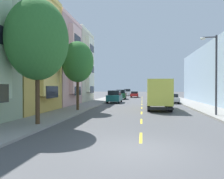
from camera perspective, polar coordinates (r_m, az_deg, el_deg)
ground_plane at (r=38.43m, az=8.00°, el=-3.02°), size 160.00×160.00×0.00m
sidewalk_left at (r=37.13m, az=-3.04°, el=-3.04°), size 3.20×120.00×0.14m
sidewalk_right at (r=37.10m, az=19.04°, el=-3.07°), size 3.20×120.00×0.14m
lane_centerline_dashes at (r=32.94m, az=7.98°, el=-3.62°), size 0.14×47.20×0.01m
townhouse_third_rose at (r=30.01m, az=-19.44°, el=6.39°), size 10.87×7.60×11.34m
townhouse_fourth_cream at (r=37.26m, az=-14.48°, el=5.56°), size 11.78×7.60×11.72m
street_tree_nearest at (r=14.38m, az=-19.30°, el=12.38°), size 3.84×3.84×7.75m
street_tree_second at (r=21.97m, az=-9.15°, el=7.26°), size 3.21×3.21×6.91m
street_lamp at (r=19.59m, az=25.63°, el=5.05°), size 1.35×0.28×6.57m
delivery_box_truck at (r=23.68m, az=12.29°, el=-0.82°), size 2.51×7.06×3.22m
parked_wagon_charcoal at (r=46.56m, az=13.57°, el=-1.41°), size 1.94×4.75×1.50m
parked_sedan_silver at (r=33.86m, az=15.60°, el=-2.26°), size 1.82×4.51×1.43m
parked_suv_forest at (r=43.50m, az=2.43°, el=-1.30°), size 2.06×4.84×1.93m
parked_suv_white at (r=61.65m, az=4.13°, el=-0.74°), size 2.04×4.83×1.93m
parked_suv_teal at (r=33.42m, az=0.71°, el=-1.87°), size 2.01×4.82×1.93m
moving_red_sedan at (r=51.50m, az=6.03°, el=-1.27°), size 1.80×4.50×1.43m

